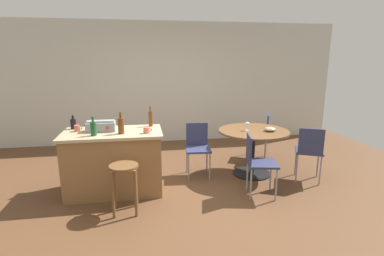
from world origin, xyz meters
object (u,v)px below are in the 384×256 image
at_px(kitchen_island, 114,162).
at_px(bottle_1, 151,118).
at_px(toolbox, 101,126).
at_px(bottle_3, 73,124).
at_px(serving_bowl, 270,129).
at_px(bottle_2, 93,128).
at_px(folding_chair_far, 198,145).
at_px(cup_0, 147,130).
at_px(wine_glass, 247,124).
at_px(folding_chair_left, 257,160).
at_px(folding_chair_right, 310,149).
at_px(wooden_stool, 124,177).
at_px(dining_table, 253,140).
at_px(bottle_0, 121,125).
at_px(folding_chair_near, 261,132).
at_px(cup_1, 77,128).

bearing_deg(kitchen_island, bottle_1, 24.97).
bearing_deg(toolbox, bottle_1, 15.70).
distance_m(bottle_3, serving_bowl, 3.01).
bearing_deg(bottle_2, folding_chair_far, 22.01).
height_order(cup_0, wine_glass, cup_0).
xyz_separation_m(toolbox, cup_0, (0.63, -0.23, -0.03)).
height_order(folding_chair_left, bottle_3, bottle_3).
distance_m(folding_chair_left, folding_chair_right, 1.03).
relative_size(wooden_stool, bottle_2, 2.44).
xyz_separation_m(bottle_2, wine_glass, (2.31, 0.47, -0.13)).
xyz_separation_m(toolbox, bottle_3, (-0.41, 0.21, 0.01)).
bearing_deg(bottle_3, serving_bowl, -1.67).
bearing_deg(bottle_1, dining_table, 1.11).
distance_m(kitchen_island, wine_glass, 2.15).
xyz_separation_m(bottle_3, wine_glass, (2.66, 0.02, -0.11)).
height_order(folding_chair_left, bottle_2, bottle_2).
xyz_separation_m(folding_chair_left, cup_0, (-1.50, 0.30, 0.42)).
bearing_deg(cup_0, bottle_2, -178.89).
relative_size(folding_chair_far, toolbox, 2.16).
bearing_deg(dining_table, bottle_0, -168.28).
distance_m(folding_chair_near, bottle_3, 3.35).
xyz_separation_m(bottle_0, bottle_2, (-0.36, -0.04, -0.02)).
bearing_deg(dining_table, toolbox, -174.45).
bearing_deg(serving_bowl, bottle_2, -172.23).
relative_size(dining_table, wine_glass, 7.95).
bearing_deg(folding_chair_far, bottle_0, -153.89).
distance_m(toolbox, cup_0, 0.67).
distance_m(folding_chair_left, bottle_1, 1.68).
height_order(folding_chair_left, cup_0, cup_0).
xyz_separation_m(folding_chair_far, cup_1, (-1.79, -0.33, 0.43)).
height_order(bottle_3, cup_1, bottle_3).
xyz_separation_m(wooden_stool, folding_chair_far, (1.13, 1.09, 0.03)).
bearing_deg(cup_0, folding_chair_right, 0.35).
distance_m(kitchen_island, folding_chair_near, 2.86).
bearing_deg(bottle_1, wine_glass, 1.21).
bearing_deg(bottle_2, kitchen_island, 40.26).
distance_m(bottle_1, bottle_3, 1.11).
relative_size(bottle_1, bottle_2, 1.20).
bearing_deg(bottle_2, cup_0, 1.11).
height_order(kitchen_island, bottle_2, bottle_2).
relative_size(kitchen_island, folding_chair_near, 1.57).
distance_m(folding_chair_near, folding_chair_left, 1.67).
bearing_deg(bottle_1, serving_bowl, -2.37).
distance_m(wooden_stool, folding_chair_near, 3.01).
relative_size(wooden_stool, folding_chair_left, 0.72).
bearing_deg(wine_glass, dining_table, -0.32).
height_order(bottle_3, wine_glass, bottle_3).
relative_size(folding_chair_left, bottle_0, 2.93).
distance_m(bottle_3, cup_0, 1.13).
bearing_deg(bottle_0, folding_chair_near, 25.14).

